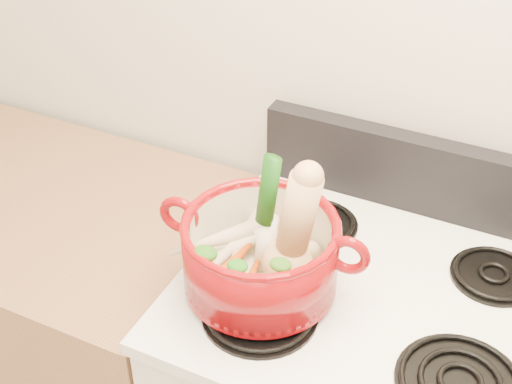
% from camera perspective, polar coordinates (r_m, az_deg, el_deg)
% --- Properties ---
extents(wall_back, '(3.50, 0.02, 2.60)m').
position_cam_1_polar(wall_back, '(1.53, 15.41, 10.18)').
color(wall_back, beige).
rests_on(wall_back, floor).
extents(cooktop, '(0.78, 0.67, 0.03)m').
position_cam_1_polar(cooktop, '(1.45, 9.95, -8.34)').
color(cooktop, silver).
rests_on(cooktop, stove_body).
extents(control_backsplash, '(0.76, 0.05, 0.18)m').
position_cam_1_polar(control_backsplash, '(1.61, 13.56, 1.21)').
color(control_backsplash, black).
rests_on(control_backsplash, cooktop).
extents(counter_left, '(1.36, 0.65, 0.90)m').
position_cam_1_polar(counter_left, '(2.22, -19.02, -8.45)').
color(counter_left, '#8F6543').
rests_on(counter_left, floor).
extents(burner_front_left, '(0.22, 0.22, 0.02)m').
position_cam_1_polar(burner_front_left, '(1.37, 0.31, -9.56)').
color(burner_front_left, black).
rests_on(burner_front_left, cooktop).
extents(burner_front_right, '(0.22, 0.22, 0.02)m').
position_cam_1_polar(burner_front_right, '(1.31, 16.03, -14.40)').
color(burner_front_right, black).
rests_on(burner_front_right, cooktop).
extents(burner_back_left, '(0.17, 0.17, 0.02)m').
position_cam_1_polar(burner_back_left, '(1.58, 5.02, -2.46)').
color(burner_back_left, black).
rests_on(burner_back_left, cooktop).
extents(burner_back_right, '(0.17, 0.17, 0.02)m').
position_cam_1_polar(burner_back_right, '(1.52, 18.50, -6.24)').
color(burner_back_right, black).
rests_on(burner_back_right, cooktop).
extents(dutch_oven, '(0.32, 0.32, 0.15)m').
position_cam_1_polar(dutch_oven, '(1.36, 0.37, -5.01)').
color(dutch_oven, maroon).
rests_on(dutch_oven, burner_front_left).
extents(pot_handle_left, '(0.08, 0.03, 0.08)m').
position_cam_1_polar(pot_handle_left, '(1.38, -6.16, -1.81)').
color(pot_handle_left, maroon).
rests_on(pot_handle_left, dutch_oven).
extents(pot_handle_right, '(0.08, 0.03, 0.08)m').
position_cam_1_polar(pot_handle_right, '(1.30, 7.39, -5.04)').
color(pot_handle_right, maroon).
rests_on(pot_handle_right, dutch_oven).
extents(squash, '(0.17, 0.14, 0.27)m').
position_cam_1_polar(squash, '(1.29, 2.64, -2.97)').
color(squash, tan).
rests_on(squash, dutch_oven).
extents(leek, '(0.06, 0.09, 0.25)m').
position_cam_1_polar(leek, '(1.33, 0.77, -1.77)').
color(leek, white).
rests_on(leek, dutch_oven).
extents(ginger, '(0.10, 0.08, 0.04)m').
position_cam_1_polar(ginger, '(1.41, 3.15, -4.50)').
color(ginger, tan).
rests_on(ginger, dutch_oven).
extents(parsnip_0, '(0.07, 0.20, 0.05)m').
position_cam_1_polar(parsnip_0, '(1.40, -2.12, -4.61)').
color(parsnip_0, beige).
rests_on(parsnip_0, dutch_oven).
extents(parsnip_1, '(0.13, 0.17, 0.05)m').
position_cam_1_polar(parsnip_1, '(1.40, -1.98, -4.56)').
color(parsnip_1, beige).
rests_on(parsnip_1, dutch_oven).
extents(parsnip_2, '(0.05, 0.19, 0.06)m').
position_cam_1_polar(parsnip_2, '(1.43, -0.67, -3.31)').
color(parsnip_2, beige).
rests_on(parsnip_2, dutch_oven).
extents(parsnip_3, '(0.15, 0.15, 0.05)m').
position_cam_1_polar(parsnip_3, '(1.41, -3.63, -3.86)').
color(parsnip_3, beige).
rests_on(parsnip_3, dutch_oven).
extents(carrot_0, '(0.05, 0.15, 0.04)m').
position_cam_1_polar(carrot_0, '(1.35, -0.46, -7.08)').
color(carrot_0, '#BB5409').
rests_on(carrot_0, dutch_oven).
extents(carrot_1, '(0.06, 0.17, 0.05)m').
position_cam_1_polar(carrot_1, '(1.36, -2.15, -6.06)').
color(carrot_1, '#B94309').
rests_on(carrot_1, dutch_oven).
extents(carrot_2, '(0.10, 0.16, 0.04)m').
position_cam_1_polar(carrot_2, '(1.35, 1.65, -6.30)').
color(carrot_2, '#C8450A').
rests_on(carrot_2, dutch_oven).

